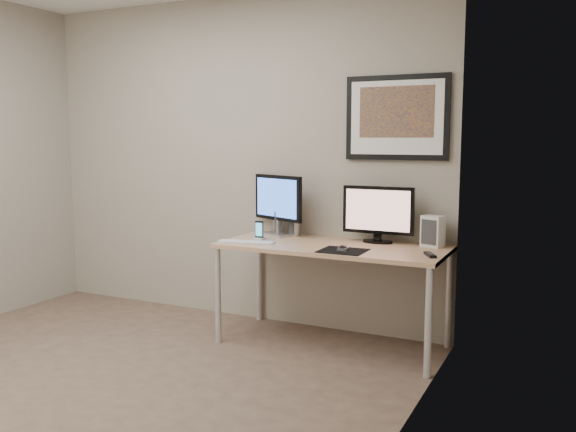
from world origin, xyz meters
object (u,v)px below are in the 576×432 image
Objects in this scene: monitor_large at (278,202)px; framed_art at (397,118)px; keyboard at (246,242)px; desk at (332,254)px; monitor_tv at (378,213)px; phone_dock at (259,230)px; fan_unit at (433,231)px; speaker_left at (279,222)px; speaker_right at (295,224)px.

framed_art is at bearing 30.75° from monitor_large.
monitor_large is 0.49m from keyboard.
framed_art is at bearing 43.46° from desk.
monitor_large is 0.93× the size of monitor_tv.
monitor_tv is 0.88m from phone_dock.
framed_art reaches higher than fan_unit.
monitor_large is at bearing 80.65° from phone_dock.
phone_dock is 0.18m from keyboard.
speaker_left is 0.29m from phone_dock.
speaker_left is at bearing 156.03° from desk.
monitor_tv is at bearing 22.79° from monitor_large.
speaker_right is 0.82× the size of fan_unit.
desk is at bearing 1.53° from monitor_large.
monitor_large is 1.17× the size of keyboard.
monitor_large reaches higher than phone_dock.
phone_dock is at bearing -157.55° from framed_art.
speaker_left is (-0.01, 0.03, -0.16)m from monitor_large.
fan_unit reaches higher than speaker_left.
framed_art is 1.39m from keyboard.
fan_unit is (1.20, -0.02, 0.01)m from speaker_left.
framed_art is 3.73× the size of speaker_left.
keyboard is at bearing -100.51° from phone_dock.
monitor_tv is 2.39× the size of fan_unit.
framed_art reaches higher than monitor_large.
keyboard is at bearing -88.67° from speaker_right.
speaker_left is (-0.90, -0.09, -0.79)m from framed_art.
framed_art reaches higher than speaker_right.
desk is at bearing -142.15° from monitor_tv.
speaker_left is 0.93× the size of fan_unit.
framed_art is 0.85m from fan_unit.
monitor_large is 1.20m from fan_unit.
phone_dock is 1.25m from fan_unit.
keyboard is (-0.05, -0.42, -0.25)m from monitor_large.
speaker_left is at bearing 73.40° from keyboard.
phone_dock is at bearing -95.63° from speaker_right.
monitor_large is at bearing -161.47° from fan_unit.
keyboard is (-0.85, -0.42, -0.21)m from monitor_tv.
monitor_large reaches higher than speaker_right.
framed_art is 1.44× the size of monitor_tv.
framed_art is at bearing 55.11° from monitor_tv.
monitor_tv is (0.26, 0.21, 0.28)m from desk.
speaker_right reaches higher than phone_dock.
framed_art is 1.10m from monitor_large.
desk is at bearing -47.36° from speaker_left.
speaker_right is 1.06m from fan_unit.
fan_unit is (0.39, 0.02, -0.11)m from monitor_tv.
phone_dock is at bearing -175.40° from desk.
speaker_left is 1.42× the size of phone_dock.
speaker_left reaches higher than speaker_right.
monitor_tv is 1.26× the size of keyboard.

